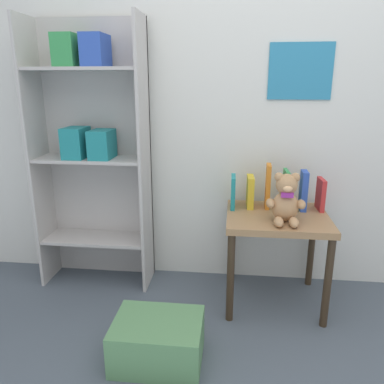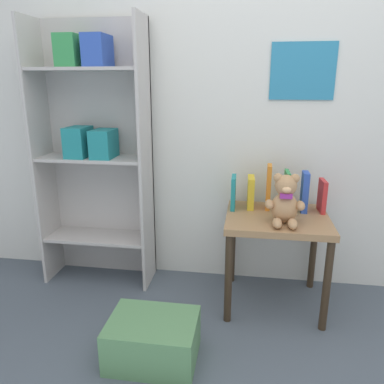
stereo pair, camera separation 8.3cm
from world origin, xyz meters
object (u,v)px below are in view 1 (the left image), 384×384
at_px(storage_bin, 158,341).
at_px(book_standing_orange, 268,186).
at_px(book_standing_green, 286,190).
at_px(bookshelf_side, 92,142).
at_px(book_standing_yellow, 250,192).
at_px(book_standing_blue, 303,191).
at_px(book_standing_red, 321,194).
at_px(teddy_bear, 286,200).
at_px(display_table, 276,229).
at_px(book_standing_teal, 233,192).

bearing_deg(storage_bin, book_standing_orange, 52.69).
bearing_deg(book_standing_green, bookshelf_side, 175.82).
bearing_deg(book_standing_yellow, book_standing_green, -7.59).
bearing_deg(book_standing_blue, storage_bin, -136.46).
bearing_deg(book_standing_red, bookshelf_side, 175.15).
bearing_deg(book_standing_green, teddy_bear, -97.96).
relative_size(display_table, book_standing_orange, 2.16).
xyz_separation_m(book_standing_teal, book_standing_yellow, (0.10, 0.03, -0.00)).
bearing_deg(book_standing_blue, book_standing_yellow, 175.95).
relative_size(bookshelf_side, book_standing_red, 8.78).
bearing_deg(book_standing_red, book_standing_green, 179.73).
distance_m(bookshelf_side, book_standing_blue, 1.28).
height_order(book_standing_green, storage_bin, book_standing_green).
xyz_separation_m(book_standing_orange, book_standing_green, (0.10, -0.01, -0.01)).
xyz_separation_m(bookshelf_side, book_standing_yellow, (0.96, -0.04, -0.27)).
bearing_deg(teddy_bear, book_standing_teal, 142.24).
height_order(teddy_bear, book_standing_teal, teddy_bear).
bearing_deg(storage_bin, book_standing_red, 39.62).
xyz_separation_m(teddy_bear, book_standing_orange, (-0.07, 0.23, 0.01)).
height_order(bookshelf_side, book_standing_orange, bookshelf_side).
bearing_deg(book_standing_orange, display_table, -66.36).
height_order(book_standing_teal, book_standing_green, book_standing_green).
height_order(bookshelf_side, storage_bin, bookshelf_side).
bearing_deg(book_standing_orange, bookshelf_side, 179.10).
height_order(book_standing_teal, book_standing_red, book_standing_teal).
distance_m(display_table, book_standing_green, 0.23).
height_order(display_table, book_standing_green, book_standing_green).
xyz_separation_m(book_standing_yellow, book_standing_blue, (0.30, -0.03, 0.02)).
height_order(book_standing_teal, book_standing_yellow, book_standing_teal).
height_order(bookshelf_side, book_standing_yellow, bookshelf_side).
height_order(book_standing_teal, book_standing_orange, book_standing_orange).
bearing_deg(book_standing_teal, book_standing_blue, -0.13).
height_order(book_standing_teal, book_standing_blue, book_standing_blue).
bearing_deg(bookshelf_side, book_standing_blue, -3.02).
bearing_deg(bookshelf_side, book_standing_teal, -4.54).
bearing_deg(book_standing_blue, book_standing_teal, -178.97).
xyz_separation_m(book_standing_teal, book_standing_red, (0.50, 0.01, -0.00)).
height_order(book_standing_teal, storage_bin, book_standing_teal).
bearing_deg(bookshelf_side, book_standing_yellow, -2.45).
height_order(book_standing_blue, book_standing_red, book_standing_blue).
height_order(book_standing_orange, book_standing_red, book_standing_orange).
bearing_deg(teddy_bear, book_standing_green, 83.15).
height_order(teddy_bear, book_standing_red, teddy_bear).
relative_size(book_standing_blue, storage_bin, 0.56).
distance_m(bookshelf_side, display_table, 1.20).
height_order(book_standing_green, book_standing_red, book_standing_green).
bearing_deg(bookshelf_side, teddy_bear, -13.90).
xyz_separation_m(teddy_bear, book_standing_yellow, (-0.17, 0.24, -0.03)).
distance_m(book_standing_red, storage_bin, 1.19).
bearing_deg(book_standing_orange, book_standing_teal, -172.58).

